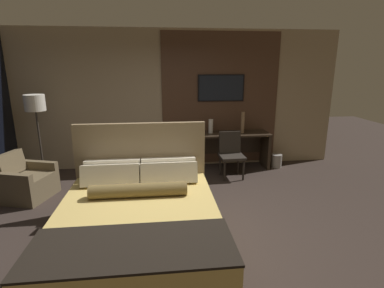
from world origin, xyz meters
name	(u,v)px	position (x,y,z in m)	size (l,w,h in m)	color
ground_plane	(173,227)	(0.00, 0.00, 0.00)	(16.00, 16.00, 0.00)	#332823
wall_back_tv_panel	(173,100)	(0.16, 2.59, 1.40)	(7.20, 0.09, 2.80)	tan
bed	(139,221)	(-0.42, -0.39, 0.34)	(1.84, 2.24, 1.32)	#33281E
desk	(222,144)	(1.14, 2.30, 0.52)	(1.92, 0.54, 0.75)	#2D2319
tv	(221,88)	(1.14, 2.52, 1.65)	(0.96, 0.04, 0.54)	black
desk_chair	(231,151)	(1.21, 1.80, 0.51)	(0.47, 0.47, 0.86)	#28231E
armchair_by_window	(26,183)	(-2.33, 1.21, 0.26)	(0.86, 0.88, 0.76)	brown
floor_lamp	(36,110)	(-2.27, 1.86, 1.35)	(0.34, 0.34, 1.61)	#282623
vase_tall	(243,122)	(1.54, 2.24, 0.97)	(0.07, 0.07, 0.43)	#846647
vase_short	(211,126)	(0.90, 2.32, 0.89)	(0.09, 0.09, 0.28)	silver
waste_bin	(276,161)	(2.30, 2.19, 0.14)	(0.22, 0.22, 0.28)	gray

